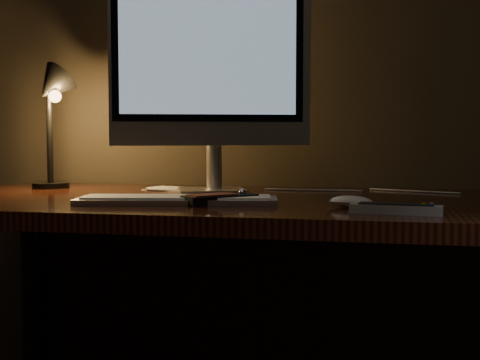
% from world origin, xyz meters
% --- Properties ---
extents(desk, '(1.60, 0.75, 0.75)m').
position_xyz_m(desk, '(0.00, 1.93, 0.62)').
color(desk, '#3A170D').
rests_on(desk, ground).
extents(monitor, '(0.52, 0.22, 0.57)m').
position_xyz_m(monitor, '(-0.13, 2.01, 1.09)').
color(monitor, silver).
rests_on(monitor, desk).
extents(keyboard, '(0.47, 0.21, 0.02)m').
position_xyz_m(keyboard, '(-0.13, 1.70, 0.76)').
color(keyboard, silver).
rests_on(keyboard, desk).
extents(mouse, '(0.11, 0.08, 0.02)m').
position_xyz_m(mouse, '(0.26, 1.69, 0.76)').
color(mouse, white).
rests_on(mouse, desk).
extents(media_remote, '(0.17, 0.16, 0.03)m').
position_xyz_m(media_remote, '(-0.03, 1.71, 0.76)').
color(media_remote, black).
rests_on(media_remote, desk).
extents(tv_remote, '(0.18, 0.07, 0.02)m').
position_xyz_m(tv_remote, '(0.35, 1.60, 0.76)').
color(tv_remote, gray).
rests_on(tv_remote, desk).
extents(papers, '(0.15, 0.12, 0.01)m').
position_xyz_m(papers, '(-0.26, 2.05, 0.75)').
color(papers, white).
rests_on(papers, desk).
extents(desk_lamp, '(0.17, 0.19, 0.36)m').
position_xyz_m(desk_lamp, '(-0.59, 2.01, 0.99)').
color(desk_lamp, black).
rests_on(desk_lamp, desk).
extents(cable, '(0.51, 0.13, 0.00)m').
position_xyz_m(cable, '(0.28, 2.09, 0.75)').
color(cable, white).
rests_on(cable, desk).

